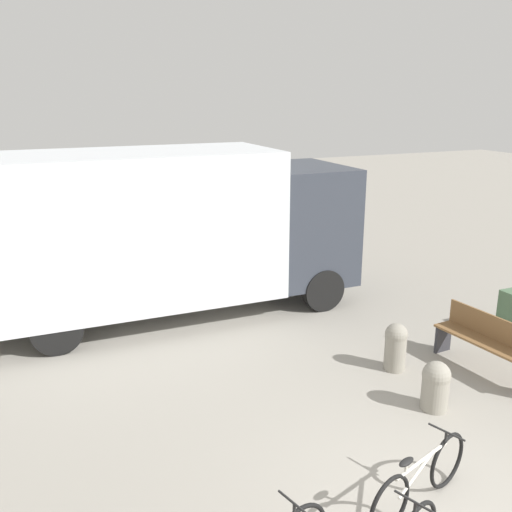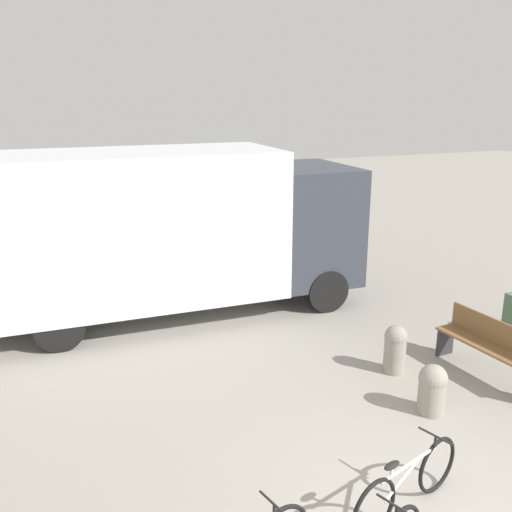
{
  "view_description": "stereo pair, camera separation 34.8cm",
  "coord_description": "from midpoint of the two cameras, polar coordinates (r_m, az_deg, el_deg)",
  "views": [
    {
      "loc": [
        -3.82,
        -3.7,
        4.3
      ],
      "look_at": [
        -0.2,
        4.54,
        1.7
      ],
      "focal_mm": 40.0,
      "sensor_mm": 36.0,
      "label": 1
    },
    {
      "loc": [
        -3.5,
        -3.83,
        4.3
      ],
      "look_at": [
        -0.2,
        4.54,
        1.7
      ],
      "focal_mm": 40.0,
      "sensor_mm": 36.0,
      "label": 2
    }
  ],
  "objects": [
    {
      "name": "bollard_near_bench",
      "position": [
        8.46,
        16.38,
        -12.22
      ],
      "size": [
        0.4,
        0.4,
        0.72
      ],
      "color": "gray",
      "rests_on": "ground"
    },
    {
      "name": "bollard_far_bench",
      "position": [
        9.4,
        12.76,
        -8.68
      ],
      "size": [
        0.36,
        0.36,
        0.79
      ],
      "color": "gray",
      "rests_on": "ground"
    },
    {
      "name": "delivery_truck",
      "position": [
        11.2,
        -9.72,
        2.83
      ],
      "size": [
        7.36,
        2.45,
        3.25
      ],
      "rotation": [
        0.0,
        0.0,
        -0.01
      ],
      "color": "silver",
      "rests_on": "ground"
    },
    {
      "name": "bicycle_far",
      "position": [
        6.65,
        14.53,
        -20.89
      ],
      "size": [
        1.67,
        0.65,
        0.74
      ],
      "rotation": [
        0.0,
        0.0,
        0.32
      ],
      "color": "black",
      "rests_on": "ground"
    },
    {
      "name": "park_bench",
      "position": [
        9.71,
        21.47,
        -8.0
      ],
      "size": [
        0.57,
        1.91,
        0.91
      ],
      "rotation": [
        0.0,
        0.0,
        1.66
      ],
      "color": "brown",
      "rests_on": "ground"
    }
  ]
}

